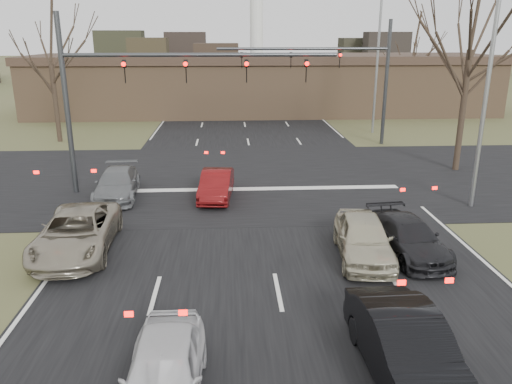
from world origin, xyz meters
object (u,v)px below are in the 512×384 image
car_grey_ahead (117,184)px  car_silver_ahead (363,238)px  car_white_sedan (164,372)px  car_red_ahead (216,185)px  mast_arm_far (344,68)px  car_charcoal_sedan (408,237)px  mast_arm_near (139,81)px  car_black_hatch (407,349)px  streetlight_right_far (375,56)px  building (263,84)px  car_silver_suv (77,232)px  streetlight_right_near (485,73)px

car_grey_ahead → car_silver_ahead: size_ratio=1.05×
car_white_sedan → car_red_ahead: 13.06m
mast_arm_far → car_red_ahead: mast_arm_far is taller
car_charcoal_sedan → mast_arm_near: bearing=135.7°
car_white_sedan → car_black_hatch: car_black_hatch is taller
streetlight_right_far → car_charcoal_sedan: streetlight_right_far is taller
building → car_black_hatch: (0.32, -38.86, -1.94)m
car_silver_ahead → mast_arm_near: bearing=142.1°
car_grey_ahead → car_red_ahead: size_ratio=1.16×
car_silver_suv → car_black_hatch: bearing=-41.2°
building → car_charcoal_sedan: bearing=-85.5°
building → car_white_sedan: (-4.69, -39.28, -2.00)m
building → car_black_hatch: 38.91m
streetlight_right_near → car_silver_ahead: streetlight_right_near is taller
car_black_hatch → car_grey_ahead: size_ratio=1.01×
mast_arm_near → car_black_hatch: 16.37m
car_silver_suv → car_charcoal_sedan: (11.07, -0.78, -0.11)m
car_white_sedan → car_silver_ahead: (5.69, 6.43, 0.05)m
mast_arm_far → car_grey_ahead: 17.18m
car_silver_ahead → mast_arm_far: bearing=85.6°
car_silver_suv → car_silver_ahead: size_ratio=1.22×
car_silver_suv → car_black_hatch: (8.81, -7.04, 0.02)m
mast_arm_near → car_white_sedan: (2.54, -14.28, -4.41)m
car_black_hatch → car_silver_ahead: size_ratio=1.06×
streetlight_right_near → car_silver_ahead: size_ratio=2.40×
mast_arm_near → streetlight_right_near: 14.38m
streetlight_right_far → car_grey_ahead: (-15.71, -14.85, -4.95)m
building → car_red_ahead: bearing=-98.5°
building → car_silver_suv: bearing=-104.9°
streetlight_right_near → car_white_sedan: bearing=-135.6°
car_silver_ahead → car_silver_suv: bearing=179.6°
building → car_grey_ahead: size_ratio=9.69×
building → mast_arm_far: bearing=-74.4°
car_white_sedan → car_charcoal_sedan: size_ratio=0.94×
mast_arm_far → car_silver_suv: (-12.67, -16.83, -4.31)m
streetlight_right_far → car_silver_ahead: 23.26m
car_white_sedan → car_silver_ahead: car_silver_ahead is taller
car_black_hatch → car_grey_ahead: 15.67m
mast_arm_near → car_charcoal_sedan: bearing=-37.8°
car_red_ahead → car_grey_ahead: bearing=179.8°
mast_arm_near → car_white_sedan: bearing=-79.9°
car_grey_ahead → car_charcoal_sedan: bearing=-35.8°
building → car_charcoal_sedan: 32.78m
car_white_sedan → car_charcoal_sedan: 9.87m
streetlight_right_near → car_silver_suv: 16.52m
streetlight_right_far → streetlight_right_near: bearing=-91.7°
streetlight_right_near → car_charcoal_sedan: streetlight_right_near is taller
car_charcoal_sedan → car_grey_ahead: bearing=141.9°
car_white_sedan → car_red_ahead: size_ratio=1.03×
streetlight_right_near → streetlight_right_far: 17.01m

